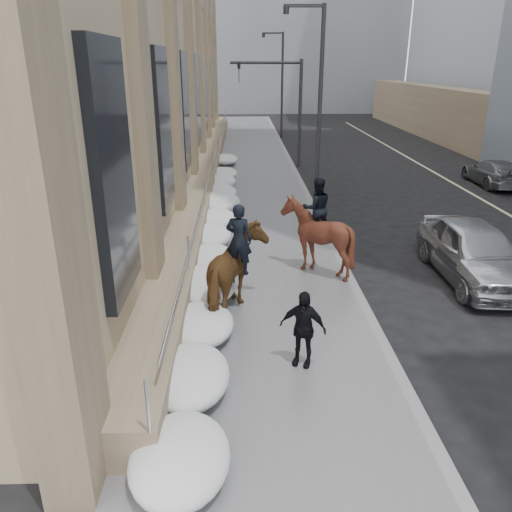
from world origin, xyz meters
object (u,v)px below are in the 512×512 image
at_px(mounted_horse_right, 316,233).
at_px(pedestrian, 303,328).
at_px(mounted_horse_left, 236,271).
at_px(car_grey, 493,173).
at_px(car_silver, 474,251).

xyz_separation_m(mounted_horse_right, pedestrian, (-0.95, -4.80, -0.36)).
bearing_deg(mounted_horse_left, car_grey, -118.10).
xyz_separation_m(car_silver, car_grey, (6.14, 11.53, -0.20)).
xyz_separation_m(mounted_horse_left, mounted_horse_right, (2.27, 2.51, 0.07)).
distance_m(pedestrian, car_silver, 6.95).
distance_m(mounted_horse_right, car_grey, 15.36).
bearing_deg(pedestrian, car_grey, 75.23).
height_order(pedestrian, car_silver, pedestrian).
bearing_deg(mounted_horse_right, mounted_horse_left, 40.37).
bearing_deg(car_silver, mounted_horse_right, 175.17).
height_order(pedestrian, car_grey, pedestrian).
height_order(mounted_horse_right, pedestrian, mounted_horse_right).
bearing_deg(pedestrian, mounted_horse_left, 141.22).
bearing_deg(pedestrian, mounted_horse_right, 100.05).
relative_size(pedestrian, car_silver, 0.33).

